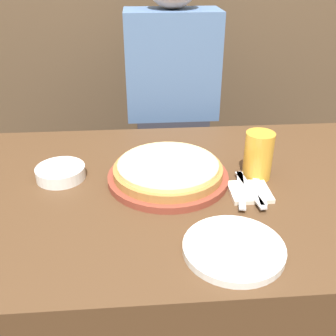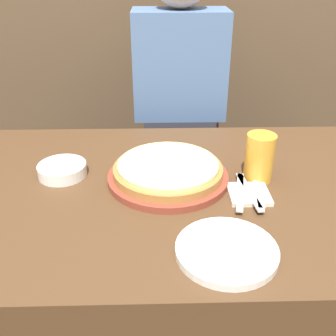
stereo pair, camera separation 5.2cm
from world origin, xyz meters
name	(u,v)px [view 1 (the left image)]	position (x,y,z in m)	size (l,w,h in m)	color
dining_table	(184,281)	(0.00, 0.00, 0.37)	(1.51, 0.85, 0.74)	#4C331E
pizza_on_board	(168,172)	(-0.05, 0.04, 0.76)	(0.35, 0.35, 0.06)	brown
beer_glass	(258,154)	(0.21, 0.04, 0.81)	(0.08, 0.08, 0.14)	gold
dinner_plate	(234,248)	(0.07, -0.29, 0.74)	(0.23, 0.23, 0.02)	silver
side_bowl	(61,173)	(-0.37, 0.07, 0.75)	(0.14, 0.14, 0.04)	silver
napkin_stack	(250,192)	(0.17, -0.05, 0.74)	(0.11, 0.11, 0.01)	beige
fork	(241,190)	(0.14, -0.05, 0.75)	(0.06, 0.19, 0.00)	silver
dinner_knife	(250,189)	(0.17, -0.05, 0.75)	(0.04, 0.20, 0.00)	silver
spoon	(259,189)	(0.19, -0.05, 0.75)	(0.04, 0.17, 0.00)	silver
diner_person	(172,125)	(0.01, 0.63, 0.66)	(0.37, 0.20, 1.34)	#33333D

